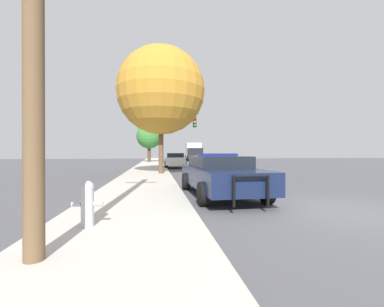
{
  "coord_description": "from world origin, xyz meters",
  "views": [
    {
      "loc": [
        -4.5,
        -5.97,
        1.49
      ],
      "look_at": [
        -1.27,
        17.17,
        1.37
      ],
      "focal_mm": 24.0,
      "sensor_mm": 36.0,
      "label": 1
    }
  ],
  "objects_px": {
    "traffic_light": "(176,131)",
    "tree_sidewalk_far": "(149,136)",
    "car_background_oncoming": "(225,160)",
    "tree_sidewalk_near": "(161,91)",
    "police_car": "(220,174)",
    "car_background_midblock": "(175,160)",
    "box_truck": "(193,151)",
    "fire_hydrant": "(87,202)"
  },
  "relations": [
    {
      "from": "car_background_midblock",
      "to": "tree_sidewalk_far",
      "type": "bearing_deg",
      "value": 105.93
    },
    {
      "from": "police_car",
      "to": "tree_sidewalk_near",
      "type": "xyz_separation_m",
      "value": [
        -1.86,
        8.04,
        4.7
      ]
    },
    {
      "from": "box_truck",
      "to": "tree_sidewalk_far",
      "type": "xyz_separation_m",
      "value": [
        -7.46,
        -7.57,
        2.13
      ]
    },
    {
      "from": "car_background_midblock",
      "to": "box_truck",
      "type": "relative_size",
      "value": 0.67
    },
    {
      "from": "car_background_midblock",
      "to": "tree_sidewalk_near",
      "type": "relative_size",
      "value": 0.56
    },
    {
      "from": "traffic_light",
      "to": "car_background_oncoming",
      "type": "xyz_separation_m",
      "value": [
        5.41,
        3.72,
        -2.7
      ]
    },
    {
      "from": "police_car",
      "to": "traffic_light",
      "type": "height_order",
      "value": "traffic_light"
    },
    {
      "from": "police_car",
      "to": "fire_hydrant",
      "type": "distance_m",
      "value": 5.02
    },
    {
      "from": "police_car",
      "to": "tree_sidewalk_far",
      "type": "bearing_deg",
      "value": -85.76
    },
    {
      "from": "car_background_oncoming",
      "to": "tree_sidewalk_far",
      "type": "xyz_separation_m",
      "value": [
        -8.16,
        10.76,
        3.08
      ]
    },
    {
      "from": "traffic_light",
      "to": "tree_sidewalk_far",
      "type": "xyz_separation_m",
      "value": [
        -2.76,
        14.48,
        0.38
      ]
    },
    {
      "from": "box_truck",
      "to": "tree_sidewalk_far",
      "type": "distance_m",
      "value": 10.84
    },
    {
      "from": "car_background_oncoming",
      "to": "box_truck",
      "type": "bearing_deg",
      "value": -88.71
    },
    {
      "from": "police_car",
      "to": "fire_hydrant",
      "type": "relative_size",
      "value": 6.3
    },
    {
      "from": "car_background_midblock",
      "to": "tree_sidewalk_near",
      "type": "height_order",
      "value": "tree_sidewalk_near"
    },
    {
      "from": "car_background_oncoming",
      "to": "tree_sidewalk_far",
      "type": "height_order",
      "value": "tree_sidewalk_far"
    },
    {
      "from": "traffic_light",
      "to": "box_truck",
      "type": "distance_m",
      "value": 22.61
    },
    {
      "from": "car_background_midblock",
      "to": "box_truck",
      "type": "xyz_separation_m",
      "value": [
        4.66,
        20.44,
        0.9
      ]
    },
    {
      "from": "police_car",
      "to": "car_background_oncoming",
      "type": "xyz_separation_m",
      "value": [
        4.99,
        17.76,
        -0.04
      ]
    },
    {
      "from": "box_truck",
      "to": "tree_sidewalk_near",
      "type": "relative_size",
      "value": 0.84
    },
    {
      "from": "car_background_midblock",
      "to": "box_truck",
      "type": "height_order",
      "value": "box_truck"
    },
    {
      "from": "police_car",
      "to": "box_truck",
      "type": "xyz_separation_m",
      "value": [
        4.29,
        36.08,
        0.92
      ]
    },
    {
      "from": "box_truck",
      "to": "tree_sidewalk_far",
      "type": "height_order",
      "value": "tree_sidewalk_far"
    },
    {
      "from": "car_background_midblock",
      "to": "box_truck",
      "type": "bearing_deg",
      "value": 80.8
    },
    {
      "from": "traffic_light",
      "to": "fire_hydrant",
      "type": "bearing_deg",
      "value": -99.59
    },
    {
      "from": "police_car",
      "to": "box_truck",
      "type": "distance_m",
      "value": 36.35
    },
    {
      "from": "traffic_light",
      "to": "tree_sidewalk_near",
      "type": "height_order",
      "value": "tree_sidewalk_near"
    },
    {
      "from": "box_truck",
      "to": "tree_sidewalk_near",
      "type": "bearing_deg",
      "value": 79.39
    },
    {
      "from": "fire_hydrant",
      "to": "traffic_light",
      "type": "xyz_separation_m",
      "value": [
        2.99,
        17.72,
        2.83
      ]
    },
    {
      "from": "traffic_light",
      "to": "tree_sidewalk_far",
      "type": "distance_m",
      "value": 14.74
    },
    {
      "from": "police_car",
      "to": "tree_sidewalk_far",
      "type": "xyz_separation_m",
      "value": [
        -3.17,
        28.52,
        3.04
      ]
    },
    {
      "from": "traffic_light",
      "to": "car_background_oncoming",
      "type": "height_order",
      "value": "traffic_light"
    },
    {
      "from": "tree_sidewalk_far",
      "to": "tree_sidewalk_near",
      "type": "xyz_separation_m",
      "value": [
        1.31,
        -20.47,
        1.66
      ]
    },
    {
      "from": "police_car",
      "to": "car_background_midblock",
      "type": "height_order",
      "value": "police_car"
    },
    {
      "from": "police_car",
      "to": "tree_sidewalk_far",
      "type": "relative_size",
      "value": 0.96
    },
    {
      "from": "traffic_light",
      "to": "tree_sidewalk_far",
      "type": "relative_size",
      "value": 0.85
    },
    {
      "from": "tree_sidewalk_far",
      "to": "car_background_oncoming",
      "type": "bearing_deg",
      "value": -52.81
    },
    {
      "from": "car_background_midblock",
      "to": "tree_sidewalk_far",
      "type": "xyz_separation_m",
      "value": [
        -2.8,
        12.87,
        3.03
      ]
    },
    {
      "from": "police_car",
      "to": "car_background_oncoming",
      "type": "distance_m",
      "value": 18.45
    },
    {
      "from": "tree_sidewalk_far",
      "to": "tree_sidewalk_near",
      "type": "height_order",
      "value": "tree_sidewalk_near"
    },
    {
      "from": "car_background_oncoming",
      "to": "box_truck",
      "type": "height_order",
      "value": "box_truck"
    },
    {
      "from": "car_background_oncoming",
      "to": "tree_sidewalk_near",
      "type": "xyz_separation_m",
      "value": [
        -6.85,
        -9.72,
        4.74
      ]
    }
  ]
}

